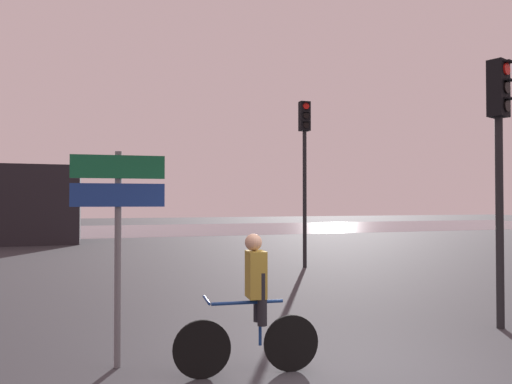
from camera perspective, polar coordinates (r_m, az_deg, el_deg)
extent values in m
plane|color=#333338|center=(6.01, 11.58, -20.44)|extent=(120.00, 120.00, 0.00)
cube|color=slate|center=(36.75, -14.27, -4.24)|extent=(80.00, 16.00, 0.01)
cylinder|color=black|center=(8.77, 26.08, -3.13)|extent=(0.12, 0.12, 3.34)
cube|color=black|center=(8.95, 25.95, 10.55)|extent=(0.38, 0.34, 0.90)
cylinder|color=red|center=(8.96, 26.74, 12.45)|extent=(0.19, 0.10, 0.19)
cube|color=black|center=(8.98, 26.85, 13.14)|extent=(0.22, 0.18, 0.02)
cylinder|color=black|center=(8.90, 26.76, 10.63)|extent=(0.19, 0.10, 0.19)
cube|color=black|center=(8.91, 26.87, 11.34)|extent=(0.22, 0.18, 0.02)
cylinder|color=black|center=(8.84, 26.77, 8.79)|extent=(0.19, 0.10, 0.19)
cube|color=black|center=(8.85, 26.89, 9.50)|extent=(0.22, 0.18, 0.02)
cylinder|color=black|center=(15.30, 5.58, -0.80)|extent=(0.12, 0.12, 4.17)
cube|color=black|center=(15.52, 5.56, 8.61)|extent=(0.33, 0.25, 0.90)
cylinder|color=red|center=(15.45, 5.75, 9.74)|extent=(0.19, 0.04, 0.19)
cube|color=black|center=(15.46, 5.78, 10.16)|extent=(0.19, 0.13, 0.02)
cylinder|color=black|center=(15.40, 5.76, 8.68)|extent=(0.19, 0.04, 0.19)
cube|color=black|center=(15.40, 5.78, 9.10)|extent=(0.19, 0.13, 0.02)
cylinder|color=black|center=(15.35, 5.76, 7.62)|extent=(0.19, 0.04, 0.19)
cube|color=black|center=(15.35, 5.79, 8.04)|extent=(0.19, 0.13, 0.02)
cylinder|color=slate|center=(6.29, -15.51, -7.38)|extent=(0.08, 0.08, 2.60)
cube|color=#116038|center=(6.21, -15.47, 2.79)|extent=(1.10, 0.13, 0.28)
cube|color=navy|center=(6.20, -15.49, -0.34)|extent=(1.10, 0.13, 0.28)
cylinder|color=black|center=(5.91, -6.20, -17.44)|extent=(0.66, 0.10, 0.66)
cylinder|color=black|center=(6.12, 4.03, -16.84)|extent=(0.66, 0.10, 0.66)
cylinder|color=navy|center=(5.88, -0.98, -12.51)|extent=(0.84, 0.12, 0.04)
cylinder|color=navy|center=(5.96, 0.47, -14.56)|extent=(0.04, 0.04, 0.55)
cylinder|color=navy|center=(5.78, -5.68, -12.18)|extent=(0.07, 0.46, 0.03)
cylinder|color=black|center=(5.99, 0.24, -11.79)|extent=(0.11, 0.11, 0.60)
cylinder|color=black|center=(5.80, 0.72, -12.14)|extent=(0.11, 0.11, 0.60)
cube|color=olive|center=(5.84, -0.01, -9.39)|extent=(0.23, 0.32, 0.54)
sphere|color=tan|center=(5.80, -0.30, -5.77)|extent=(0.20, 0.20, 0.20)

